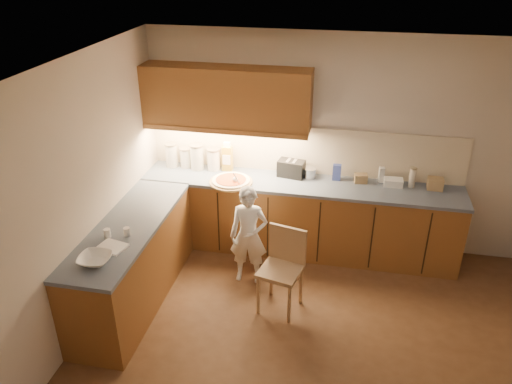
% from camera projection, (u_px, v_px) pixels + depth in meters
% --- Properties ---
extents(room, '(4.54, 4.50, 2.62)m').
position_uv_depth(room, '(325.00, 193.00, 3.95)').
color(room, '#51321B').
rests_on(room, ground).
extents(l_counter, '(3.77, 2.62, 0.92)m').
position_uv_depth(l_counter, '(246.00, 231.00, 5.76)').
color(l_counter, brown).
rests_on(l_counter, ground).
extents(backsplash, '(3.75, 0.02, 0.58)m').
position_uv_depth(backsplash, '(304.00, 150.00, 5.96)').
color(backsplash, beige).
rests_on(backsplash, l_counter).
extents(upper_cabinets, '(1.95, 0.36, 0.73)m').
position_uv_depth(upper_cabinets, '(226.00, 98.00, 5.69)').
color(upper_cabinets, brown).
rests_on(upper_cabinets, ground).
extents(pizza_on_board, '(0.51, 0.51, 0.20)m').
position_uv_depth(pizza_on_board, '(231.00, 181.00, 5.82)').
color(pizza_on_board, tan).
rests_on(pizza_on_board, l_counter).
extents(child, '(0.44, 0.30, 1.15)m').
position_uv_depth(child, '(249.00, 236.00, 5.45)').
color(child, white).
rests_on(child, ground).
extents(wooden_chair, '(0.48, 0.48, 0.89)m').
position_uv_depth(wooden_chair, '(283.00, 263.00, 5.09)').
color(wooden_chair, tan).
rests_on(wooden_chair, ground).
extents(mixing_bowl, '(0.31, 0.31, 0.07)m').
position_uv_depth(mixing_bowl, '(95.00, 259.00, 4.39)').
color(mixing_bowl, white).
rests_on(mixing_bowl, l_counter).
extents(canister_a, '(0.15, 0.15, 0.31)m').
position_uv_depth(canister_a, '(172.00, 155.00, 6.18)').
color(canister_a, beige).
rests_on(canister_a, l_counter).
extents(canister_b, '(0.14, 0.14, 0.25)m').
position_uv_depth(canister_b, '(186.00, 157.00, 6.18)').
color(canister_b, silver).
rests_on(canister_b, l_counter).
extents(canister_c, '(0.17, 0.17, 0.32)m').
position_uv_depth(canister_c, '(197.00, 157.00, 6.11)').
color(canister_c, silver).
rests_on(canister_c, l_counter).
extents(canister_d, '(0.17, 0.17, 0.28)m').
position_uv_depth(canister_d, '(214.00, 159.00, 6.11)').
color(canister_d, white).
rests_on(canister_d, l_counter).
extents(oil_jug, '(0.12, 0.09, 0.37)m').
position_uv_depth(oil_jug, '(227.00, 158.00, 6.08)').
color(oil_jug, gold).
rests_on(oil_jug, l_counter).
extents(toaster, '(0.34, 0.23, 0.20)m').
position_uv_depth(toaster, '(291.00, 169.00, 5.95)').
color(toaster, black).
rests_on(toaster, l_counter).
extents(steel_pot, '(0.16, 0.16, 0.12)m').
position_uv_depth(steel_pot, '(310.00, 173.00, 5.93)').
color(steel_pot, '#A6A6AB').
rests_on(steel_pot, l_counter).
extents(blue_box, '(0.10, 0.07, 0.19)m').
position_uv_depth(blue_box, '(337.00, 172.00, 5.87)').
color(blue_box, '#35469F').
rests_on(blue_box, l_counter).
extents(card_box_a, '(0.16, 0.13, 0.11)m').
position_uv_depth(card_box_a, '(361.00, 178.00, 5.82)').
color(card_box_a, '#A38557').
rests_on(card_box_a, l_counter).
extents(white_bottle, '(0.07, 0.07, 0.18)m').
position_uv_depth(white_bottle, '(381.00, 175.00, 5.82)').
color(white_bottle, silver).
rests_on(white_bottle, l_counter).
extents(flat_pack, '(0.21, 0.15, 0.08)m').
position_uv_depth(flat_pack, '(393.00, 182.00, 5.75)').
color(flat_pack, white).
rests_on(flat_pack, l_counter).
extents(tall_jar, '(0.08, 0.08, 0.24)m').
position_uv_depth(tall_jar, '(412.00, 177.00, 5.68)').
color(tall_jar, silver).
rests_on(tall_jar, l_counter).
extents(card_box_b, '(0.18, 0.14, 0.13)m').
position_uv_depth(card_box_b, '(435.00, 184.00, 5.66)').
color(card_box_b, tan).
rests_on(card_box_b, l_counter).
extents(dough_cloth, '(0.29, 0.25, 0.02)m').
position_uv_depth(dough_cloth, '(112.00, 247.00, 4.61)').
color(dough_cloth, white).
rests_on(dough_cloth, l_counter).
extents(spice_jar_a, '(0.09, 0.09, 0.09)m').
position_uv_depth(spice_jar_a, '(107.00, 233.00, 4.76)').
color(spice_jar_a, silver).
rests_on(spice_jar_a, l_counter).
extents(spice_jar_b, '(0.08, 0.08, 0.08)m').
position_uv_depth(spice_jar_b, '(127.00, 232.00, 4.79)').
color(spice_jar_b, silver).
rests_on(spice_jar_b, l_counter).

